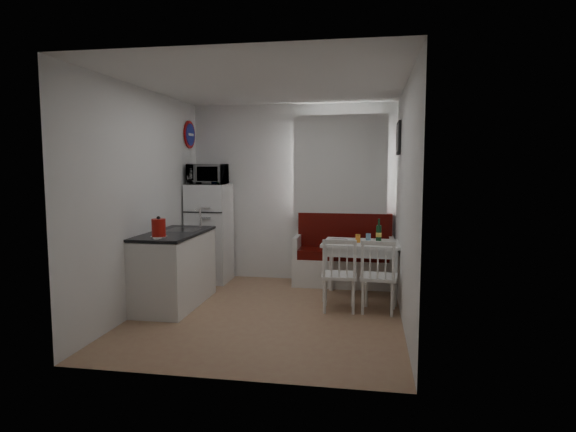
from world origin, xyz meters
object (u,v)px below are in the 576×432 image
object	(u,v)px
dining_table	(362,248)
chair_right	(379,269)
chair_left	(339,267)
bench	(344,261)
fridge	(210,233)
wine_bottle	(379,230)
kettle	(159,228)
kitchen_counter	(175,268)
microwave	(208,174)

from	to	relation	value
dining_table	chair_right	world-z (taller)	chair_right
chair_left	bench	bearing A→B (deg)	87.12
fridge	wine_bottle	xyz separation A→B (m)	(2.43, -0.45, 0.16)
chair_left	kettle	xyz separation A→B (m)	(-1.94, -0.57, 0.49)
kitchen_counter	fridge	size ratio (longest dim) A/B	0.92
chair_right	wine_bottle	size ratio (longest dim) A/B	1.59
chair_left	fridge	bearing A→B (deg)	144.96
chair_right	fridge	bearing A→B (deg)	160.21
kitchen_counter	dining_table	bearing A→B (deg)	17.15
fridge	microwave	size ratio (longest dim) A/B	2.70
kitchen_counter	kettle	size ratio (longest dim) A/B	5.48
chair_right	dining_table	bearing A→B (deg)	114.52
bench	chair_left	xyz separation A→B (m)	(0.01, -1.33, 0.20)
kitchen_counter	fridge	distance (m)	1.27
fridge	wine_bottle	distance (m)	2.48
kitchen_counter	dining_table	size ratio (longest dim) A/B	1.30
bench	microwave	bearing A→B (deg)	-175.24
dining_table	fridge	xyz separation A→B (m)	(-2.22, 0.55, 0.07)
kettle	wine_bottle	distance (m)	2.75
microwave	chair_left	bearing A→B (deg)	-30.56
chair_left	wine_bottle	distance (m)	0.95
fridge	microwave	distance (m)	0.86
microwave	bench	bearing A→B (deg)	4.76
chair_right	wine_bottle	distance (m)	0.83
bench	dining_table	world-z (taller)	bench
kitchen_counter	chair_right	size ratio (longest dim) A/B	2.86
kitchen_counter	microwave	xyz separation A→B (m)	(0.02, 1.19, 1.12)
kettle	wine_bottle	size ratio (longest dim) A/B	0.83
dining_table	microwave	size ratio (longest dim) A/B	1.92
microwave	wine_bottle	size ratio (longest dim) A/B	1.82
chair_right	fridge	world-z (taller)	fridge
bench	microwave	distance (m)	2.32
kitchen_counter	wine_bottle	world-z (taller)	kitchen_counter
bench	dining_table	bearing A→B (deg)	-68.52
kitchen_counter	chair_left	size ratio (longest dim) A/B	2.85
kettle	bench	bearing A→B (deg)	44.50
dining_table	chair_left	size ratio (longest dim) A/B	2.19
kitchen_counter	kettle	distance (m)	0.78
bench	kettle	world-z (taller)	kettle
dining_table	wine_bottle	xyz separation A→B (m)	(0.21, 0.10, 0.23)
microwave	kettle	size ratio (longest dim) A/B	2.20
dining_table	kettle	world-z (taller)	kettle
chair_right	microwave	distance (m)	2.89
kitchen_counter	dining_table	distance (m)	2.35
dining_table	wine_bottle	bearing A→B (deg)	28.85
dining_table	chair_right	distance (m)	0.70
dining_table	kitchen_counter	bearing A→B (deg)	-159.32
bench	chair_left	distance (m)	1.34
kitchen_counter	bench	distance (m)	2.40
microwave	wine_bottle	bearing A→B (deg)	-9.43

